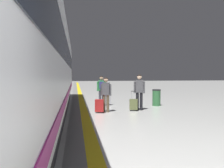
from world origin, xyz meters
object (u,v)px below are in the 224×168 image
waste_bin (156,98)px  passenger_far (101,88)px  suitcase_mid (99,106)px  passenger_near (139,90)px  high_speed_train (6,45)px  passenger_mid (106,92)px  suitcase_near (134,104)px  suitcase_far (108,99)px

waste_bin → passenger_far: bearing=163.3°
suitcase_mid → passenger_near: bearing=15.2°
passenger_far → high_speed_train: bearing=-114.4°
high_speed_train → waste_bin: 8.97m
passenger_near → suitcase_mid: passenger_near is taller
high_speed_train → suitcase_mid: (2.80, 4.21, -2.17)m
passenger_mid → passenger_far: size_ratio=0.97×
passenger_mid → waste_bin: (3.05, 1.79, -0.47)m
suitcase_near → suitcase_far: suitcase_near is taller
suitcase_mid → suitcase_far: bearing=74.5°
waste_bin → suitcase_far: bearing=166.2°
suitcase_near → passenger_far: size_ratio=0.58×
suitcase_near → passenger_near: bearing=27.3°
high_speed_train → suitcase_mid: bearing=56.4°
passenger_near → suitcase_far: bearing=121.4°
high_speed_train → suitcase_far: size_ratio=44.83×
passenger_near → passenger_mid: bearing=-167.8°
suitcase_far → suitcase_near: bearing=-67.0°
suitcase_near → passenger_far: bearing=117.1°
high_speed_train → passenger_near: (4.80, 4.76, -1.49)m
passenger_near → suitcase_mid: 2.18m
passenger_near → passenger_mid: size_ratio=1.08×
suitcase_far → passenger_mid: bearing=-99.5°
high_speed_train → suitcase_far: bearing=62.7°
passenger_mid → waste_bin: passenger_mid is taller
high_speed_train → passenger_mid: bearing=54.6°
suitcase_near → passenger_far: passenger_far is taller
passenger_far → suitcase_near: bearing=-62.9°
suitcase_near → passenger_far: (-1.27, 2.48, 0.67)m
high_speed_train → passenger_far: high_speed_train is taller
waste_bin → passenger_near: bearing=-133.8°
waste_bin → suitcase_mid: bearing=-149.7°
passenger_mid → suitcase_far: passenger_mid is taller
high_speed_train → passenger_near: bearing=44.7°
high_speed_train → passenger_near: size_ratio=15.49×
suitcase_mid → waste_bin: bearing=30.3°
suitcase_mid → waste_bin: size_ratio=0.67×
suitcase_near → suitcase_mid: (-1.68, -0.38, 0.02)m
passenger_mid → waste_bin: size_ratio=1.76×
passenger_near → waste_bin: size_ratio=1.91×
suitcase_near → suitcase_mid: suitcase_near is taller
passenger_near → suitcase_far: 2.53m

